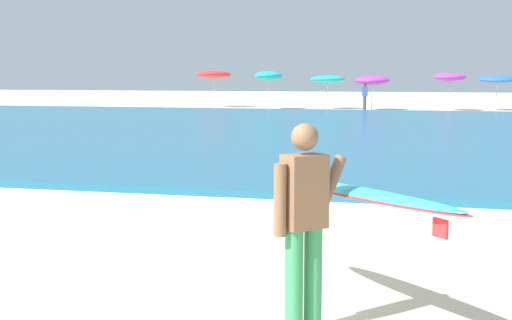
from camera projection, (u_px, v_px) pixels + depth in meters
The scene contains 10 objects.
ground_plane at pixel (145, 312), 6.08m from camera, with size 160.00×160.00×0.00m, color beige.
sea at pixel (353, 130), 25.05m from camera, with size 120.00×28.00×0.14m, color #1E6084.
surfer_with_board at pixel (329, 206), 5.60m from camera, with size 2.00×2.09×1.73m.
beach_umbrella_0 at pixel (214, 74), 44.47m from camera, with size 2.26×2.28×2.42m.
beach_umbrella_1 at pixel (268, 76), 41.85m from camera, with size 1.72×1.74×2.37m.
beach_umbrella_2 at pixel (328, 79), 42.04m from camera, with size 2.14×2.15×2.10m.
beach_umbrella_3 at pixel (372, 80), 40.75m from camera, with size 2.09×2.11×2.10m.
beach_umbrella_4 at pixel (450, 77), 39.88m from camera, with size 1.87×1.88×2.23m.
beach_umbrella_5 at pixel (497, 79), 40.13m from camera, with size 2.19×2.22×2.17m.
beachgoer_near_row_left at pixel (365, 96), 40.31m from camera, with size 0.32×0.20×1.58m.
Camera 1 is at (2.33, -5.47, 2.11)m, focal length 47.62 mm.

